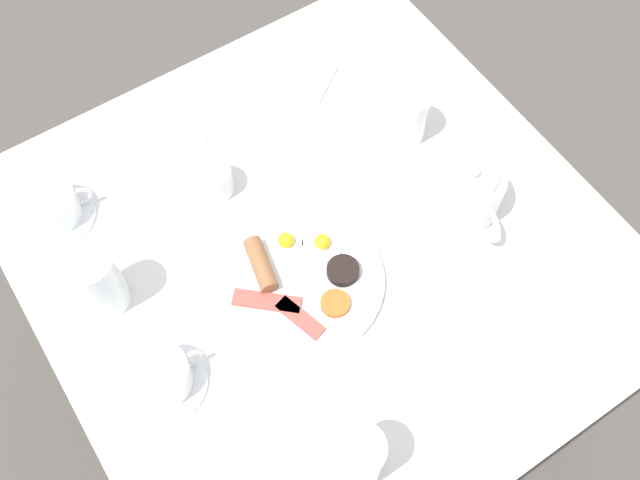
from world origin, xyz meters
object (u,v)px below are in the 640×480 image
object	(u,v)px
creamer_jug	(213,179)
fork_spare	(160,130)
knife_by_plate	(463,396)
napkin_folded	(292,75)
water_glass_tall	(407,115)
water_glass_short	(99,282)
wine_glass_spare	(358,458)
spoon_for_tea	(339,161)
teacup_with_saucer_right	(53,208)
breakfast_plate	(301,277)
teapot_near	(469,192)
teacup_with_saucer_left	(162,377)

from	to	relation	value
creamer_jug	fork_spare	xyz separation A→B (m)	(0.16, 0.02, -0.03)
knife_by_plate	fork_spare	bearing A→B (deg)	12.33
napkin_folded	knife_by_plate	bearing A→B (deg)	169.96
water_glass_tall	knife_by_plate	world-z (taller)	water_glass_tall
water_glass_short	wine_glass_spare	xyz separation A→B (m)	(-0.44, -0.18, -0.00)
creamer_jug	spoon_for_tea	size ratio (longest dim) A/B	0.65
water_glass_tall	napkin_folded	distance (m)	0.25
water_glass_tall	fork_spare	distance (m)	0.45
water_glass_short	knife_by_plate	distance (m)	0.58
teacup_with_saucer_right	wine_glass_spare	bearing A→B (deg)	-163.31
creamer_jug	teacup_with_saucer_right	bearing A→B (deg)	68.56
wine_glass_spare	water_glass_tall	bearing A→B (deg)	-43.03
water_glass_tall	water_glass_short	distance (m)	0.59
water_glass_short	wine_glass_spare	world-z (taller)	water_glass_short
teacup_with_saucer_right	water_glass_tall	distance (m)	0.63
knife_by_plate	breakfast_plate	bearing A→B (deg)	18.31
teacup_with_saucer_right	water_glass_short	distance (m)	0.19
napkin_folded	creamer_jug	bearing A→B (deg)	119.29
wine_glass_spare	breakfast_plate	bearing A→B (deg)	-17.90
napkin_folded	knife_by_plate	size ratio (longest dim) A/B	0.90
knife_by_plate	fork_spare	size ratio (longest dim) A/B	1.31
teapot_near	wine_glass_spare	size ratio (longest dim) A/B	1.57
teapot_near	wine_glass_spare	bearing A→B (deg)	131.63
teacup_with_saucer_left	water_glass_tall	size ratio (longest dim) A/B	1.27
knife_by_plate	fork_spare	distance (m)	0.71
teapot_near	water_glass_tall	distance (m)	0.18
breakfast_plate	teacup_with_saucer_left	distance (m)	0.27
knife_by_plate	spoon_for_tea	bearing A→B (deg)	-10.34
teacup_with_saucer_left	creamer_jug	bearing A→B (deg)	-41.91
teacup_with_saucer_right	fork_spare	distance (m)	0.24
teacup_with_saucer_left	napkin_folded	xyz separation A→B (m)	(0.40, -0.48, -0.02)
napkin_folded	spoon_for_tea	bearing A→B (deg)	170.62
teapot_near	teacup_with_saucer_left	bearing A→B (deg)	98.43
teacup_with_saucer_right	water_glass_tall	size ratio (longest dim) A/B	1.27
breakfast_plate	teacup_with_saucer_right	size ratio (longest dim) A/B	1.97
breakfast_plate	water_glass_short	distance (m)	0.32
teacup_with_saucer_right	creamer_jug	world-z (taller)	teacup_with_saucer_right
water_glass_short	spoon_for_tea	size ratio (longest dim) A/B	0.94
water_glass_short	knife_by_plate	xyz separation A→B (m)	(-0.44, -0.38, -0.06)
teacup_with_saucer_right	water_glass_tall	bearing A→B (deg)	-107.33
breakfast_plate	water_glass_tall	size ratio (longest dim) A/B	2.50
knife_by_plate	spoon_for_tea	size ratio (longest dim) A/B	1.40
wine_glass_spare	spoon_for_tea	bearing A→B (deg)	-31.36
teacup_with_saucer_left	knife_by_plate	bearing A→B (deg)	-126.01
wine_glass_spare	fork_spare	size ratio (longest dim) A/B	0.84
creamer_jug	teacup_with_saucer_left	bearing A→B (deg)	138.09
spoon_for_tea	breakfast_plate	bearing A→B (deg)	131.22
teacup_with_saucer_right	fork_spare	world-z (taller)	teacup_with_saucer_right
water_glass_short	teacup_with_saucer_left	bearing A→B (deg)	-176.86
creamer_jug	fork_spare	bearing A→B (deg)	7.63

